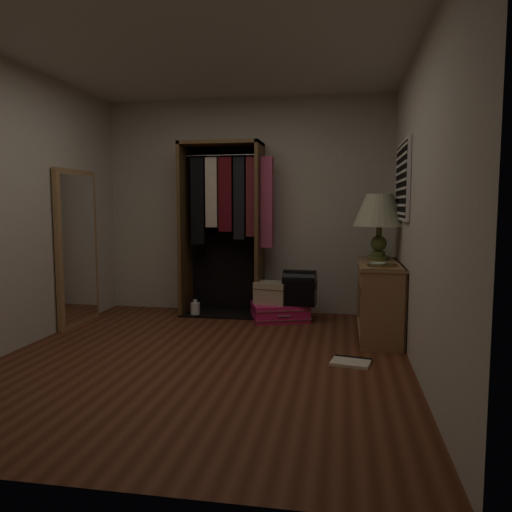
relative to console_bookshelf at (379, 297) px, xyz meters
name	(u,v)px	position (x,y,z in m)	size (l,w,h in m)	color
ground	(203,359)	(-1.54, -1.04, -0.40)	(4.00, 4.00, 0.00)	#562A18
room_walls	(211,183)	(-1.46, -0.99, 1.10)	(3.52, 4.02, 2.60)	beige
console_bookshelf	(379,297)	(0.00, 0.00, 0.00)	(0.42, 1.12, 0.75)	#936A47
open_wardrobe	(227,213)	(-1.73, 0.73, 0.83)	(1.09, 0.50, 2.05)	brown
floor_mirror	(77,248)	(-3.24, -0.04, 0.45)	(0.06, 0.80, 1.70)	#A57D50
pink_suitcase	(280,312)	(-1.06, 0.52, -0.30)	(0.75, 0.64, 0.19)	#E31B6A
train_case	(272,293)	(-1.15, 0.50, -0.07)	(0.42, 0.34, 0.27)	tan
black_bag	(300,287)	(-0.83, 0.48, 0.00)	(0.38, 0.26, 0.40)	black
table_lamp	(379,212)	(0.00, 0.25, 0.85)	(0.62, 0.62, 0.68)	#4D5A2B
brass_tray	(382,265)	(0.00, -0.29, 0.36)	(0.35, 0.35, 0.02)	olive
ceramic_bowl	(377,265)	(-0.05, -0.37, 0.37)	(0.15, 0.15, 0.04)	#9FBF9F
white_jug	(195,309)	(-2.09, 0.56, -0.31)	(0.12, 0.12, 0.20)	white
floor_book	(351,362)	(-0.28, -0.94, -0.38)	(0.36, 0.31, 0.03)	#EFE5C9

